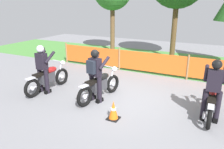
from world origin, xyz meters
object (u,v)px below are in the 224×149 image
(motorcycle_lead, at_px, (48,78))
(rider_trailing, at_px, (95,73))
(traffic_cone, at_px, (113,110))
(motorcycle_third, at_px, (211,103))
(rider_third, at_px, (213,88))
(rider_lead, at_px, (43,67))
(motorcycle_trailing, at_px, (100,85))

(motorcycle_lead, bearing_deg, rider_trailing, -86.99)
(traffic_cone, bearing_deg, rider_trailing, 142.77)
(motorcycle_third, xyz_separation_m, traffic_cone, (-2.33, -1.30, -0.18))
(motorcycle_third, distance_m, rider_third, 0.51)
(rider_lead, bearing_deg, rider_third, -80.93)
(motorcycle_trailing, height_order, rider_trailing, rider_trailing)
(rider_trailing, xyz_separation_m, rider_third, (3.37, 0.34, -0.03))
(rider_lead, xyz_separation_m, rider_third, (5.36, 0.52, 0.00))
(rider_lead, xyz_separation_m, traffic_cone, (3.03, -0.60, -0.66))
(rider_third, bearing_deg, motorcycle_trailing, 90.56)
(motorcycle_lead, bearing_deg, motorcycle_third, -81.10)
(motorcycle_third, distance_m, traffic_cone, 2.68)
(traffic_cone, bearing_deg, motorcycle_trailing, 134.71)
(motorcycle_lead, xyz_separation_m, traffic_cone, (3.02, -0.80, -0.21))
(motorcycle_trailing, distance_m, rider_lead, 2.12)
(motorcycle_third, bearing_deg, motorcycle_lead, 93.88)
(motorcycle_trailing, height_order, traffic_cone, motorcycle_trailing)
(rider_lead, bearing_deg, motorcycle_third, -78.99)
(rider_trailing, distance_m, traffic_cone, 1.47)
(rider_third, bearing_deg, rider_lead, 94.04)
(motorcycle_lead, relative_size, rider_third, 1.22)
(traffic_cone, bearing_deg, motorcycle_third, 29.24)
(motorcycle_third, bearing_deg, rider_trailing, 97.32)
(motorcycle_trailing, relative_size, traffic_cone, 3.83)
(rider_trailing, bearing_deg, rider_third, -73.62)
(motorcycle_lead, distance_m, rider_trailing, 2.04)
(rider_third, bearing_deg, motorcycle_lead, 91.93)
(motorcycle_trailing, relative_size, rider_trailing, 1.20)
(motorcycle_lead, distance_m, rider_lead, 0.49)
(rider_third, height_order, traffic_cone, rider_third)
(motorcycle_third, relative_size, traffic_cone, 3.59)
(motorcycle_lead, relative_size, traffic_cone, 3.90)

